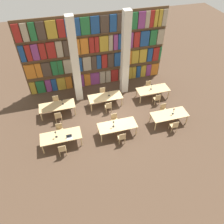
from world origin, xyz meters
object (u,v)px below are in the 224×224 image
object	(u,v)px
reading_table_1	(117,126)
chair_9	(103,93)
chair_10	(157,99)
chair_5	(163,109)
desk_lamp_4	(109,92)
reading_table_4	(105,97)
chair_3	(115,119)
chair_1	(60,130)
desk_lamp_3	(62,101)
reading_table_5	(153,90)
laptop	(69,138)
desk_lamp_0	(56,133)
chair_4	(174,126)
reading_table_0	(61,137)
chair_0	(62,149)
desk_lamp_5	(152,86)
chair_2	(122,137)
desk_lamp_2	(174,110)
desk_lamp_1	(113,123)
chair_7	(56,101)
chair_11	(149,86)
chair_8	(108,106)
reading_table_2	(169,115)
pillar_left	(75,62)
pillar_center	(125,55)
reading_table_3	(57,106)
chair_6	(58,116)

from	to	relation	value
reading_table_1	chair_9	distance (m)	3.64
chair_10	chair_5	bearing A→B (deg)	-92.82
desk_lamp_4	reading_table_4	bearing A→B (deg)	-172.69
chair_3	chair_5	xyz separation A→B (m)	(3.43, 0.04, 0.00)
reading_table_1	chair_3	world-z (taller)	chair_3
chair_3	chair_1	bearing A→B (deg)	-1.06
desk_lamp_3	reading_table_5	distance (m)	6.51
laptop	desk_lamp_3	bearing A→B (deg)	90.72
desk_lamp_0	chair_4	xyz separation A→B (m)	(7.12, -0.78, -0.58)
reading_table_0	chair_0	world-z (taller)	chair_0
reading_table_1	chair_1	bearing A→B (deg)	166.30
reading_table_4	chair_9	world-z (taller)	chair_9
desk_lamp_5	chair_2	bearing A→B (deg)	-133.03
desk_lamp_2	desk_lamp_1	bearing A→B (deg)	-179.09
chair_7	reading_table_4	size ratio (longest dim) A/B	0.37
reading_table_5	chair_11	xyz separation A→B (m)	(0.01, 0.77, -0.20)
desk_lamp_2	chair_7	distance (m)	7.98
chair_7	chair_8	size ratio (longest dim) A/B	1.00
chair_2	desk_lamp_3	distance (m)	4.75
laptop	chair_9	world-z (taller)	laptop
reading_table_2	reading_table_1	bearing A→B (deg)	-179.35
pillar_left	pillar_center	distance (m)	3.47
reading_table_0	desk_lamp_3	distance (m)	2.84
chair_5	reading_table_4	bearing A→B (deg)	-30.29
desk_lamp_1	chair_4	xyz separation A→B (m)	(3.74, -0.69, -0.57)
chair_3	desk_lamp_4	distance (m)	2.22
chair_0	reading_table_5	distance (m)	7.78
desk_lamp_4	pillar_center	bearing A→B (deg)	39.08
reading_table_1	reading_table_3	distance (m)	4.39
chair_1	desk_lamp_2	world-z (taller)	desk_lamp_2
desk_lamp_0	reading_table_5	xyz separation A→B (m)	(7.17, 2.71, -0.39)
chair_3	desk_lamp_3	world-z (taller)	desk_lamp_3
chair_2	reading_table_2	distance (m)	3.55
desk_lamp_3	chair_3	bearing A→B (deg)	-34.52
chair_5	chair_7	bearing A→B (deg)	-21.87
chair_10	desk_lamp_3	bearing A→B (deg)	172.44
chair_4	chair_10	size ratio (longest dim) A/B	1.00
desk_lamp_4	reading_table_2	bearing A→B (deg)	-41.38
chair_6	chair_9	bearing A→B (deg)	25.29
reading_table_3	chair_8	distance (m)	3.44
pillar_left	desk_lamp_2	size ratio (longest dim) A/B	12.78
chair_4	reading_table_2	bearing A→B (deg)	88.72
chair_4	desk_lamp_2	world-z (taller)	desk_lamp_2
chair_0	chair_8	world-z (taller)	same
chair_0	reading_table_3	world-z (taller)	chair_0
chair_8	chair_11	distance (m)	3.83
chair_1	chair_4	xyz separation A→B (m)	(6.91, -1.57, 0.00)
pillar_center	chair_9	bearing A→B (deg)	-164.61
desk_lamp_2	reading_table_5	distance (m)	2.77
desk_lamp_0	chair_5	bearing A→B (deg)	6.10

